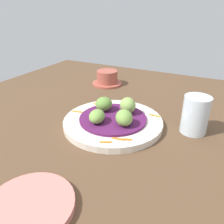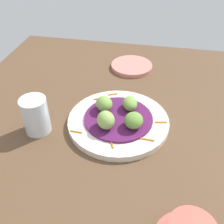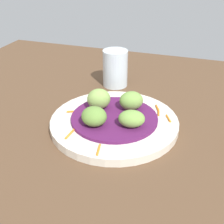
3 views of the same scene
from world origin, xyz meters
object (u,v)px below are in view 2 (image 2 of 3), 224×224
object	(u,v)px
guac_scoop_left	(104,104)
water_glass	(36,115)
guac_scoop_right	(134,119)
guac_scoop_back	(130,103)
main_plate	(118,121)
side_plate_small	(132,66)
guac_scoop_center	(106,120)

from	to	relation	value
guac_scoop_left	water_glass	world-z (taller)	water_glass
guac_scoop_left	guac_scoop_right	size ratio (longest dim) A/B	1.02
water_glass	guac_scoop_back	bearing A→B (deg)	-154.61
main_plate	side_plate_small	distance (cm)	31.56
guac_scoop_right	guac_scoop_back	bearing A→B (deg)	-74.09
main_plate	guac_scoop_left	distance (cm)	6.17
side_plate_small	water_glass	world-z (taller)	water_glass
guac_scoop_left	water_glass	bearing A→B (deg)	29.08
side_plate_small	main_plate	bearing A→B (deg)	91.12
guac_scoop_left	side_plate_small	bearing A→B (deg)	-97.42
guac_scoop_left	guac_scoop_center	world-z (taller)	guac_scoop_center
main_plate	guac_scoop_right	world-z (taller)	guac_scoop_right
guac_scoop_back	side_plate_small	world-z (taller)	guac_scoop_back
side_plate_small	water_glass	bearing A→B (deg)	62.53
guac_scoop_left	side_plate_small	size ratio (longest dim) A/B	0.35
guac_scoop_back	water_glass	size ratio (longest dim) A/B	0.54
main_plate	guac_scoop_center	bearing A→B (deg)	60.91
guac_scoop_right	guac_scoop_left	bearing A→B (deg)	-29.09
guac_scoop_center	guac_scoop_back	xyz separation A→B (cm)	(-4.90, -8.81, -0.56)
guac_scoop_left	guac_scoop_back	xyz separation A→B (cm)	(-6.86, -1.95, -0.32)
guac_scoop_center	water_glass	world-z (taller)	water_glass
main_plate	side_plate_small	bearing A→B (deg)	-88.88
side_plate_small	guac_scoop_back	bearing A→B (deg)	96.44
guac_scoop_back	water_glass	distance (cm)	25.26
guac_scoop_left	guac_scoop_center	size ratio (longest dim) A/B	1.02
guac_scoop_center	main_plate	bearing A→B (deg)	-119.09
guac_scoop_left	guac_scoop_center	xyz separation A→B (cm)	(-1.95, 6.86, 0.25)
guac_scoop_back	water_glass	bearing A→B (deg)	25.39
guac_scoop_back	guac_scoop_right	bearing A→B (deg)	105.91
guac_scoop_center	guac_scoop_right	xyz separation A→B (cm)	(-6.86, -1.95, -0.30)
guac_scoop_right	guac_scoop_back	distance (cm)	7.14
guac_scoop_left	side_plate_small	distance (cm)	29.59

